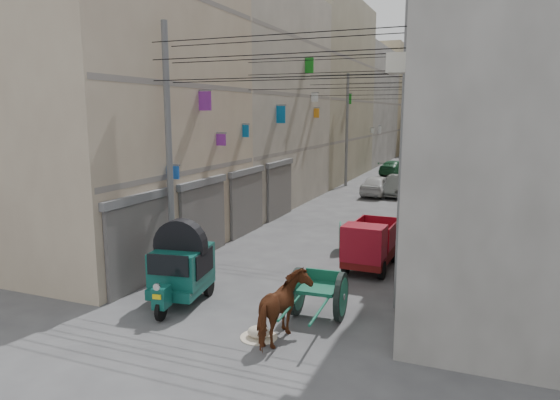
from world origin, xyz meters
The scene contains 18 objects.
ground centered at (0.00, 0.00, 0.00)m, with size 140.00×140.00×0.00m, color #444446.
building_row_left centered at (-8.00, 34.13, 6.46)m, with size 8.00×62.00×14.00m.
building_row_right centered at (8.00, 34.13, 6.46)m, with size 8.00×62.00×14.00m.
end_cap_building centered at (0.00, 66.00, 6.50)m, with size 22.00×10.00×13.00m, color gray.
shutters_left centered at (-3.92, 10.38, 1.49)m, with size 0.18×14.40×2.88m.
signboards centered at (-0.01, 21.66, 3.43)m, with size 8.22×40.52×5.67m.
ac_units centered at (3.65, 7.67, 7.43)m, with size 0.70×6.55×3.35m.
utility_poles centered at (0.00, 17.00, 4.00)m, with size 7.40×22.20×8.00m.
overhead_cables centered at (0.00, 14.40, 6.77)m, with size 7.40×22.52×1.12m.
auto_rickshaw centered at (-2.08, 4.17, 1.07)m, with size 1.74×2.65×1.81m.
tonga_cart centered at (1.80, 4.60, 0.66)m, with size 1.37×2.84×1.26m.
mini_truck centered at (2.19, 8.89, 0.82)m, with size 1.46×3.10×1.72m.
second_cart centered at (1.24, 11.12, 0.62)m, with size 1.58×1.48×1.16m.
feed_sack centered at (0.86, 2.92, 0.14)m, with size 0.56×0.44×0.28m, color beige.
horse centered at (1.46, 3.00, 0.79)m, with size 0.85×1.86×1.57m, color brown.
distant_car_white centered at (-0.58, 24.55, 0.66)m, with size 1.56×3.89×1.32m, color silver.
distant_car_grey centered at (0.63, 24.98, 0.66)m, with size 1.39×3.98×1.31m, color #4F5452.
distant_car_green centered at (-1.31, 35.78, 0.62)m, with size 1.75×4.31×1.25m, color #1C5332.
Camera 1 is at (5.49, -7.17, 5.26)m, focal length 32.00 mm.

